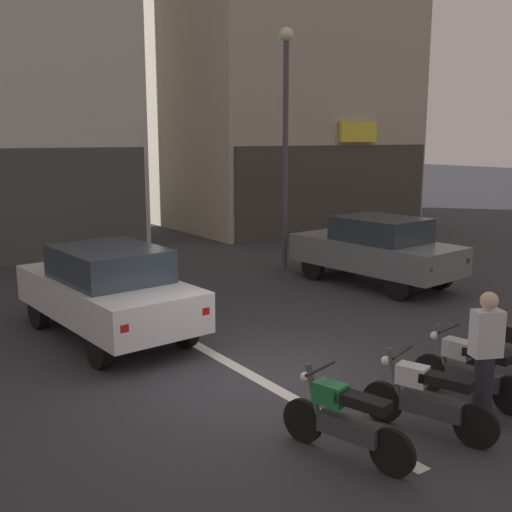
% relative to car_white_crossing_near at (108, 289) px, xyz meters
% --- Properties ---
extents(ground_plane, '(120.00, 120.00, 0.00)m').
position_rel_car_white_crossing_near_xyz_m(ground_plane, '(1.06, -3.18, -0.89)').
color(ground_plane, '#333338').
extents(lane_centre_line, '(0.20, 18.00, 0.01)m').
position_rel_car_white_crossing_near_xyz_m(lane_centre_line, '(1.06, 2.82, -0.88)').
color(lane_centre_line, silver).
rests_on(lane_centre_line, ground).
extents(building_far_right, '(9.45, 8.80, 16.29)m').
position_rel_car_white_crossing_near_xyz_m(building_far_right, '(11.63, 11.20, 7.25)').
color(building_far_right, '#B2A893').
rests_on(building_far_right, ground).
extents(car_white_crossing_near, '(2.06, 4.22, 1.64)m').
position_rel_car_white_crossing_near_xyz_m(car_white_crossing_near, '(0.00, 0.00, 0.00)').
color(car_white_crossing_near, black).
rests_on(car_white_crossing_near, ground).
extents(car_grey_parked_kerbside, '(2.14, 4.25, 1.64)m').
position_rel_car_white_crossing_near_xyz_m(car_grey_parked_kerbside, '(6.77, 0.16, 0.00)').
color(car_grey_parked_kerbside, black).
rests_on(car_grey_parked_kerbside, ground).
extents(street_lamp, '(0.36, 0.36, 6.18)m').
position_rel_car_white_crossing_near_xyz_m(street_lamp, '(5.95, 2.70, 2.92)').
color(street_lamp, '#47474C').
rests_on(street_lamp, ground).
extents(motorcycle_green_row_leftmost, '(0.61, 1.63, 0.98)m').
position_rel_car_white_crossing_near_xyz_m(motorcycle_green_row_leftmost, '(0.56, -5.45, -0.43)').
color(motorcycle_green_row_leftmost, black).
rests_on(motorcycle_green_row_leftmost, ground).
extents(motorcycle_white_row_left_mid, '(0.69, 1.60, 0.98)m').
position_rel_car_white_crossing_near_xyz_m(motorcycle_white_row_left_mid, '(1.75, -5.60, -0.43)').
color(motorcycle_white_row_left_mid, black).
rests_on(motorcycle_white_row_left_mid, ground).
extents(motorcycle_silver_row_centre, '(0.55, 1.66, 0.98)m').
position_rel_car_white_crossing_near_xyz_m(motorcycle_silver_row_centre, '(2.94, -5.32, -0.43)').
color(motorcycle_silver_row_centre, black).
rests_on(motorcycle_silver_row_centre, ground).
extents(person_by_motorcycles, '(0.42, 0.35, 1.67)m').
position_rel_car_white_crossing_near_xyz_m(person_by_motorcycles, '(2.57, -5.78, -0.03)').
color(person_by_motorcycles, '#23232D').
rests_on(person_by_motorcycles, ground).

